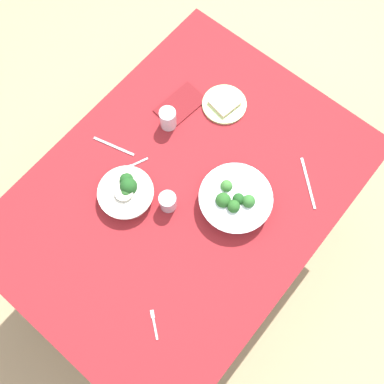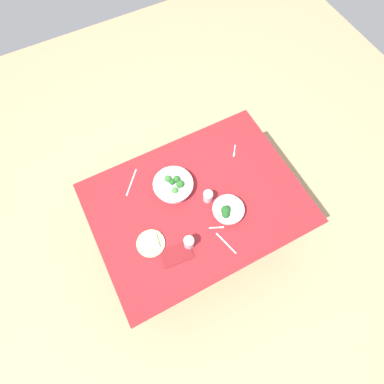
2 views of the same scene
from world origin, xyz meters
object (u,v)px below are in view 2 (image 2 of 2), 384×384
Objects in this scene: table_knife_left at (131,182)px; broccoli_bowl_far at (228,210)px; broccoli_bowl_near at (173,185)px; fork_by_far_bowl at (217,228)px; bread_side_plate at (151,243)px; napkin_folded_upper at (177,254)px; water_glass_center at (189,243)px; fork_by_near_bowl at (234,151)px; water_glass_side at (208,196)px; table_knife_right at (226,243)px.

broccoli_bowl_far is at bearing -94.79° from table_knife_left.
fork_by_far_bowl is (-0.13, 0.40, -0.03)m from broccoli_bowl_near.
napkin_folded_upper is at bearing 130.34° from bread_side_plate.
broccoli_bowl_near is 1.50× the size of bread_side_plate.
water_glass_center is 0.79m from fork_by_near_bowl.
broccoli_bowl_near is 2.89× the size of fork_by_far_bowl.
broccoli_bowl_far is at bearing 0.84° from fork_by_near_bowl.
broccoli_bowl_far is at bearing 52.83° from fork_by_far_bowl.
napkin_folded_upper is (0.19, 0.44, -0.03)m from broccoli_bowl_near.
fork_by_near_bowl is (-0.36, -0.25, -0.04)m from water_glass_side.
bread_side_plate is 1.94× the size of water_glass_center.
water_glass_center is 0.47× the size of napkin_folded_upper.
water_glass_center reaches higher than table_knife_right.
fork_by_far_bowl is 0.32m from napkin_folded_upper.
table_knife_right is (-0.13, 0.52, -0.03)m from broccoli_bowl_near.
water_glass_center is 0.99× the size of fork_by_far_bowl.
bread_side_plate is at bearing 12.69° from water_glass_side.
broccoli_bowl_near reaches higher than water_glass_center.
napkin_folded_upper reaches higher than table_knife_left.
fork_by_near_bowl and table_knife_left have the same top height.
napkin_folded_upper is (0.43, 0.10, -0.03)m from broccoli_bowl_far.
napkin_folded_upper is (0.10, 0.02, -0.04)m from water_glass_center.
broccoli_bowl_far is 0.77× the size of broccoli_bowl_near.
water_glass_center is (0.09, 0.42, 0.01)m from broccoli_bowl_near.
broccoli_bowl_near is 0.48m from napkin_folded_upper.
bread_side_plate is at bearing -49.66° from napkin_folded_upper.
table_knife_right is at bearing 165.22° from napkin_folded_upper.
bread_side_plate is 2.16× the size of water_glass_side.
table_knife_left is (-0.06, -0.47, -0.01)m from bread_side_plate.
bread_side_plate is 0.25m from water_glass_center.
table_knife_left is (0.78, -0.11, -0.00)m from fork_by_near_bowl.
broccoli_bowl_far is 0.14m from fork_by_far_bowl.
bread_side_plate is 0.45m from fork_by_far_bowl.
broccoli_bowl_far is at bearing -166.95° from napkin_folded_upper.
fork_by_far_bowl is 1.10× the size of fork_by_near_bowl.
broccoli_bowl_near reaches higher than fork_by_far_bowl.
broccoli_bowl_near is 0.54m from table_knife_right.
bread_side_plate is (0.55, -0.04, -0.02)m from broccoli_bowl_far.
broccoli_bowl_far is 0.45m from napkin_folded_upper.
bread_side_plate is at bearing -4.15° from broccoli_bowl_far.
fork_by_far_bowl is at bearing -105.43° from table_knife_left.
broccoli_bowl_far is at bearing -47.28° from table_knife_right.
broccoli_bowl_far reaches higher than fork_by_near_bowl.
broccoli_bowl_near is 0.43m from bread_side_plate.
table_knife_right is at bearing 154.51° from water_glass_center.
water_glass_side is 0.43× the size of napkin_folded_upper.
water_glass_side reaches higher than napkin_folded_upper.
table_knife_left is (0.49, -0.51, -0.03)m from broccoli_bowl_far.
broccoli_bowl_far is at bearing 115.36° from water_glass_side.
table_knife_right is (0.12, 0.18, -0.03)m from broccoli_bowl_far.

